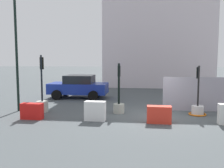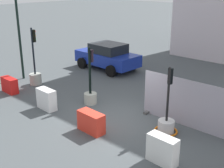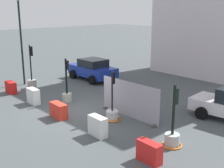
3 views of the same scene
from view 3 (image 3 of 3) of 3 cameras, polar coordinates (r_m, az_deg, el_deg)
ground_plane at (r=16.20m, az=-6.26°, el=-5.36°), size 120.00×120.00×0.00m
traffic_light_0 at (r=21.25m, az=-15.41°, el=0.71°), size 0.63×0.63×3.07m
traffic_light_1 at (r=17.86m, az=-8.81°, el=-1.70°), size 0.59×0.59×2.64m
traffic_light_2 at (r=14.87m, az=0.04°, el=-5.67°), size 0.89×0.89×2.53m
traffic_light_3 at (r=12.41m, az=11.73°, el=-9.74°), size 0.86×0.86×2.61m
construction_barrier_0 at (r=20.56m, az=-19.19°, el=-0.61°), size 1.05×0.46×0.77m
construction_barrier_1 at (r=17.86m, az=-15.14°, el=-2.32°), size 0.99×0.47×0.92m
construction_barrier_2 at (r=15.38m, az=-10.40°, el=-5.11°), size 1.11×0.52×0.77m
construction_barrier_3 at (r=13.05m, az=-2.81°, el=-8.25°), size 0.98×0.45×0.91m
construction_barrier_4 at (r=11.11m, az=7.31°, el=-13.05°), size 1.01×0.45×0.80m
car_blue_estate at (r=23.01m, az=-3.83°, el=2.95°), size 4.19×2.35×1.65m
street_lamp_post at (r=22.01m, az=-17.50°, el=9.97°), size 0.36×0.36×6.32m
site_fence_panel at (r=15.13m, az=3.41°, el=-3.20°), size 3.94×0.50×1.87m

